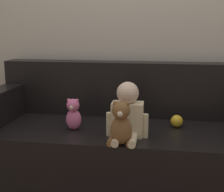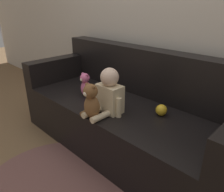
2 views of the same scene
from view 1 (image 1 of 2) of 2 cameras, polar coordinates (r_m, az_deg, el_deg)
ground_plane at (r=2.45m, az=2.53°, el=-15.58°), size 12.00×12.00×0.00m
wall_back at (r=2.66m, az=4.06°, el=15.62°), size 8.00×0.05×2.60m
couch at (r=2.37m, az=2.75°, el=-8.15°), size 2.08×0.82×0.88m
person_baby at (r=2.04m, az=2.82°, el=-3.19°), size 0.28×0.31×0.36m
teddy_bear_brown at (r=1.89m, az=1.67°, el=-5.24°), size 0.16×0.13×0.28m
plush_toy_side at (r=2.19m, az=-7.07°, el=-3.36°), size 0.11×0.10×0.22m
toy_ball at (r=2.30m, az=11.75°, el=-4.51°), size 0.09×0.09×0.09m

